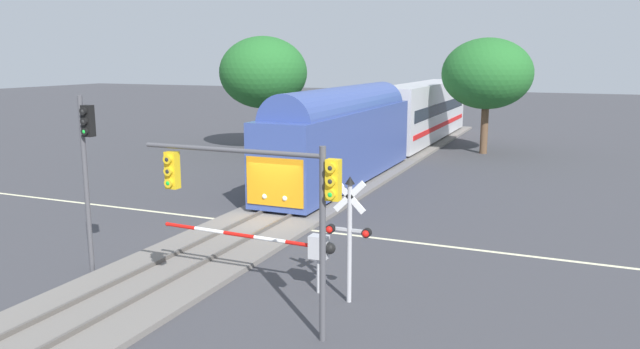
% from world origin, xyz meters
% --- Properties ---
extents(ground_plane, '(220.00, 220.00, 0.00)m').
position_xyz_m(ground_plane, '(0.00, 0.00, 0.00)').
color(ground_plane, '#3D3D42').
extents(road_centre_stripe, '(44.00, 0.20, 0.01)m').
position_xyz_m(road_centre_stripe, '(0.00, 0.00, 0.00)').
color(road_centre_stripe, beige).
rests_on(road_centre_stripe, ground).
extents(railway_track, '(4.40, 80.00, 0.32)m').
position_xyz_m(railway_track, '(0.00, 0.00, 0.10)').
color(railway_track, slate).
rests_on(railway_track, ground).
extents(commuter_train, '(3.04, 37.75, 5.16)m').
position_xyz_m(commuter_train, '(0.00, 18.42, 2.79)').
color(commuter_train, '#384C93').
rests_on(commuter_train, railway_track).
extents(crossing_gate_near, '(6.12, 0.40, 1.80)m').
position_xyz_m(crossing_gate_near, '(4.43, -6.14, 1.40)').
color(crossing_gate_near, '#B7B7BC').
rests_on(crossing_gate_near, ground).
extents(crossing_signal_mast, '(1.36, 0.44, 3.75)m').
position_xyz_m(crossing_signal_mast, '(6.23, -6.49, 2.30)').
color(crossing_signal_mast, '#B2B2B7').
rests_on(crossing_signal_mast, ground).
extents(traffic_signal_median, '(0.53, 0.38, 5.87)m').
position_xyz_m(traffic_signal_median, '(-2.42, -7.45, 3.92)').
color(traffic_signal_median, '#4C4C51').
rests_on(traffic_signal_median, ground).
extents(traffic_signal_near_right, '(5.60, 0.38, 4.97)m').
position_xyz_m(traffic_signal_near_right, '(4.91, -9.08, 3.77)').
color(traffic_signal_near_right, '#4C4C51').
rests_on(traffic_signal_near_right, ground).
extents(oak_behind_train, '(6.64, 6.64, 8.63)m').
position_xyz_m(oak_behind_train, '(-10.22, 19.13, 5.90)').
color(oak_behind_train, '#4C3828').
rests_on(oak_behind_train, ground).
extents(elm_centre_background, '(6.55, 6.55, 8.46)m').
position_xyz_m(elm_centre_background, '(5.66, 23.87, 5.86)').
color(elm_centre_background, brown).
rests_on(elm_centre_background, ground).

